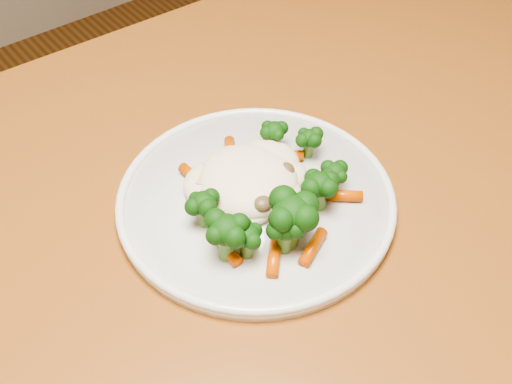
# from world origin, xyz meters

# --- Properties ---
(dining_table) EXTENTS (1.26, 0.86, 0.75)m
(dining_table) POSITION_xyz_m (-0.26, -0.21, 0.65)
(dining_table) COLOR #985723
(dining_table) RESTS_ON ground
(plate) EXTENTS (0.29, 0.29, 0.01)m
(plate) POSITION_xyz_m (-0.36, -0.19, 0.76)
(plate) COLOR white
(plate) RESTS_ON dining_table
(meal) EXTENTS (0.20, 0.20, 0.05)m
(meal) POSITION_xyz_m (-0.37, -0.21, 0.78)
(meal) COLOR #FFEFCB
(meal) RESTS_ON plate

